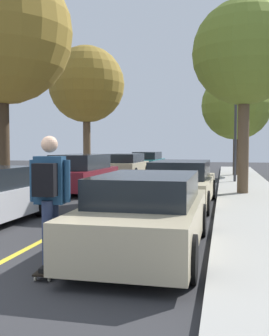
# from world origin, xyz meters

# --- Properties ---
(center_line) EXTENTS (0.12, 39.20, 0.01)m
(center_line) POSITION_xyz_m (0.00, 4.00, 0.00)
(center_line) COLOR gold
(center_line) RESTS_ON ground
(parked_car_left_near) EXTENTS (1.85, 4.39, 1.44)m
(parked_car_left_near) POSITION_xyz_m (-2.06, 10.42, 0.71)
(parked_car_left_near) COLOR maroon
(parked_car_left_near) RESTS_ON ground
(parked_car_left_far) EXTENTS (1.94, 4.25, 1.33)m
(parked_car_left_far) POSITION_xyz_m (-2.06, 17.50, 0.67)
(parked_car_left_far) COLOR #BCAD89
(parked_car_left_far) RESTS_ON ground
(parked_car_left_farthest) EXTENTS (2.07, 4.41, 1.33)m
(parked_car_left_farthest) POSITION_xyz_m (-2.06, 23.98, 0.65)
(parked_car_left_farthest) COLOR #196066
(parked_car_left_farthest) RESTS_ON ground
(parked_car_right_nearest) EXTENTS (1.85, 4.18, 1.30)m
(parked_car_right_nearest) POSITION_xyz_m (2.06, 2.28, 0.64)
(parked_car_right_nearest) COLOR #BCAD89
(parked_car_right_nearest) RESTS_ON ground
(parked_car_right_near) EXTENTS (1.96, 4.72, 1.32)m
(parked_car_right_near) POSITION_xyz_m (2.06, 7.71, 0.65)
(parked_car_right_near) COLOR #BCAD89
(parked_car_right_near) RESTS_ON ground
(street_tree_left_nearest) EXTENTS (4.74, 4.74, 7.76)m
(street_tree_left_nearest) POSITION_xyz_m (-3.96, 7.98, 5.50)
(street_tree_left_nearest) COLOR #3D2D1E
(street_tree_left_nearest) RESTS_ON sidewalk_left
(street_tree_left_near) EXTENTS (4.08, 4.08, 6.98)m
(street_tree_left_near) POSITION_xyz_m (-3.96, 16.46, 5.05)
(street_tree_left_near) COLOR brown
(street_tree_left_near) RESTS_ON sidewalk_left
(street_tree_right_nearest) EXTENTS (3.58, 3.58, 6.61)m
(street_tree_right_nearest) POSITION_xyz_m (3.96, 10.14, 4.93)
(street_tree_right_nearest) COLOR brown
(street_tree_right_nearest) RESTS_ON sidewalk_right
(street_tree_right_near) EXTENTS (3.87, 3.87, 5.85)m
(street_tree_right_near) POSITION_xyz_m (3.96, 19.03, 4.04)
(street_tree_right_near) COLOR #3D2D1E
(street_tree_right_near) RESTS_ON sidewalk_right
(streetlamp) EXTENTS (0.36, 0.24, 5.42)m
(streetlamp) POSITION_xyz_m (3.81, 14.72, 3.25)
(streetlamp) COLOR #38383D
(streetlamp) RESTS_ON sidewalk_right
(skateboard) EXTENTS (0.29, 0.86, 0.10)m
(skateboard) POSITION_xyz_m (0.96, 0.88, 0.09)
(skateboard) COLOR black
(skateboard) RESTS_ON ground
(skateboarder) EXTENTS (0.59, 0.71, 1.81)m
(skateboarder) POSITION_xyz_m (0.96, 0.85, 1.13)
(skateboarder) COLOR black
(skateboarder) RESTS_ON skateboard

